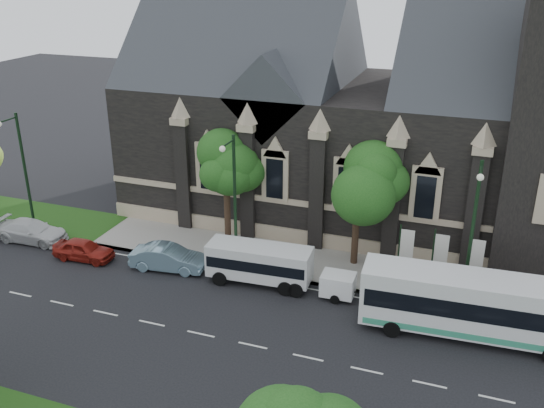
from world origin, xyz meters
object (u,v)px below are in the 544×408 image
at_px(tree_walk_right, 363,181).
at_px(tree_walk_left, 230,166).
at_px(sedan, 168,258).
at_px(street_lamp_mid, 234,197).
at_px(shuttle_bus, 260,262).
at_px(banner_flag_left, 404,249).
at_px(banner_flag_right, 473,260).
at_px(car_far_white, 32,231).
at_px(street_lamp_near, 472,230).
at_px(street_lamp_far, 23,168).
at_px(box_trailer, 338,285).
at_px(car_far_red, 84,250).
at_px(banner_flag_center, 438,255).
at_px(tour_coach, 479,306).

xyz_separation_m(tree_walk_right, tree_walk_left, (-9.01, -0.01, -0.08)).
bearing_deg(sedan, street_lamp_mid, -80.24).
bearing_deg(shuttle_bus, tree_walk_right, 37.79).
xyz_separation_m(banner_flag_left, banner_flag_right, (4.00, 0.00, 0.00)).
bearing_deg(car_far_white, shuttle_bus, -93.10).
xyz_separation_m(street_lamp_near, sedan, (-18.15, -1.28, -4.31)).
height_order(street_lamp_far, box_trailer, street_lamp_far).
bearing_deg(car_far_red, box_trailer, -89.68).
relative_size(street_lamp_mid, car_far_red, 2.19).
bearing_deg(car_far_white, car_far_red, -104.93).
xyz_separation_m(street_lamp_far, shuttle_bus, (18.03, -0.89, -3.67)).
height_order(tree_walk_right, street_lamp_far, street_lamp_far).
relative_size(street_lamp_mid, car_far_white, 1.72).
distance_m(tree_walk_right, street_lamp_mid, 8.10).
height_order(tree_walk_right, banner_flag_center, tree_walk_right).
bearing_deg(tree_walk_right, street_lamp_far, -171.14).
bearing_deg(banner_flag_center, tree_walk_left, 173.11).
bearing_deg(tour_coach, car_far_white, 174.08).
distance_m(tree_walk_left, tour_coach, 18.06).
bearing_deg(box_trailer, street_lamp_near, 6.32).
bearing_deg(street_lamp_near, tree_walk_left, 167.13).
relative_size(banner_flag_right, sedan, 0.82).
height_order(street_lamp_near, shuttle_bus, street_lamp_near).
relative_size(banner_flag_center, car_far_white, 0.76).
xyz_separation_m(street_lamp_far, box_trailer, (22.99, -0.95, -4.25)).
bearing_deg(tour_coach, banner_flag_left, 133.57).
distance_m(shuttle_bus, car_far_red, 12.23).
distance_m(street_lamp_near, car_far_white, 29.64).
xyz_separation_m(banner_flag_right, car_far_red, (-24.41, -3.88, -1.68)).
relative_size(tree_walk_left, car_far_white, 1.46).
distance_m(car_far_red, car_far_white, 5.29).
xyz_separation_m(tree_walk_right, street_lamp_near, (6.79, -3.62, -0.71)).
distance_m(street_lamp_mid, tour_coach, 15.33).
relative_size(banner_flag_left, box_trailer, 1.40).
relative_size(tree_walk_left, shuttle_bus, 1.17).
height_order(shuttle_bus, sedan, shuttle_bus).
bearing_deg(tour_coach, banner_flag_right, 93.88).
relative_size(tree_walk_left, banner_flag_right, 1.91).
xyz_separation_m(banner_flag_left, car_far_red, (-20.41, -3.88, -1.68)).
relative_size(street_lamp_near, shuttle_bus, 1.38).
xyz_separation_m(sedan, car_far_white, (-11.16, 0.38, -0.05)).
height_order(tree_walk_left, shuttle_bus, tree_walk_left).
xyz_separation_m(street_lamp_mid, shuttle_bus, (2.03, -0.89, -3.67)).
relative_size(street_lamp_near, tour_coach, 0.74).
height_order(street_lamp_mid, banner_flag_left, street_lamp_mid).
height_order(shuttle_bus, car_far_white, shuttle_bus).
distance_m(banner_flag_right, shuttle_bus, 12.60).
distance_m(shuttle_bus, sedan, 6.23).
height_order(street_lamp_near, banner_flag_right, street_lamp_near).
bearing_deg(car_far_red, car_far_white, 75.07).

